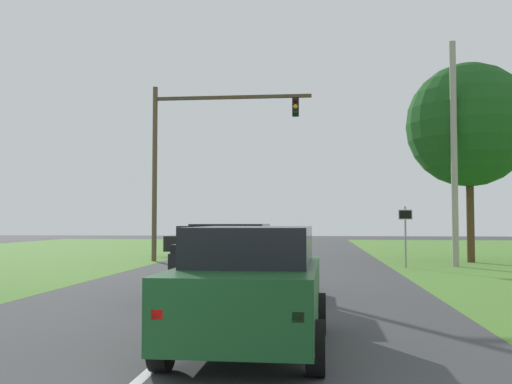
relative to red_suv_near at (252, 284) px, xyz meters
The scene contains 8 objects.
ground_plane 8.31m from the red_suv_near, 98.34° to the left, with size 120.00×120.00×0.00m, color #424244.
red_suv_near is the anchor object (origin of this frame).
pickup_truck_lead 6.40m from the red_suv_near, 101.01° to the left, with size 2.36×5.59×1.91m.
traffic_light 20.54m from the red_suv_near, 104.76° to the left, with size 7.91×0.40×8.67m.
keep_moving_sign 17.18m from the red_suv_near, 73.95° to the left, with size 0.60×0.09×2.60m.
oak_tree_right 22.42m from the red_suv_near, 67.45° to the left, with size 5.97×5.97×9.60m.
crossing_suv_far 23.03m from the red_suv_near, 102.41° to the left, with size 4.53×2.16×1.71m.
utility_pole_right 19.05m from the red_suv_near, 67.98° to the left, with size 0.28×0.28×9.91m, color #9E998E.
Camera 1 is at (2.22, -4.58, 1.99)m, focal length 41.38 mm.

